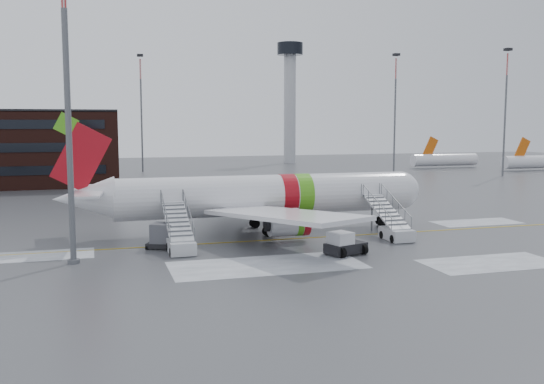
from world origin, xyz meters
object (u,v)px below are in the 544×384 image
object	(u,v)px
uld_container	(164,237)
light_mast_near	(67,98)
airliner	(256,196)
airstair_fwd	(393,227)
airstair_aft	(180,238)
pushback_tug	(344,245)

from	to	relation	value
uld_container	light_mast_near	distance (m)	13.54
airliner	uld_container	size ratio (longest dim) A/B	11.47
airstair_fwd	light_mast_near	world-z (taller)	light_mast_near
airstair_fwd	airstair_aft	size ratio (longest dim) A/B	1.00
airstair_fwd	light_mast_near	distance (m)	29.18
airliner	pushback_tug	size ratio (longest dim) A/B	9.79
uld_container	light_mast_near	bearing A→B (deg)	-152.69
airstair_aft	light_mast_near	xyz separation A→B (m)	(-8.07, -1.96, 10.95)
airstair_aft	airliner	bearing A→B (deg)	38.92
airstair_fwd	pushback_tug	size ratio (longest dim) A/B	2.15
light_mast_near	airstair_fwd	bearing A→B (deg)	4.15
airstair_aft	light_mast_near	world-z (taller)	light_mast_near
airstair_aft	uld_container	xyz separation A→B (m)	(-1.11, 1.64, -0.10)
airstair_fwd	pushback_tug	distance (m)	8.35
airliner	light_mast_near	world-z (taller)	light_mast_near
pushback_tug	uld_container	size ratio (longest dim) A/B	1.17
pushback_tug	light_mast_near	size ratio (longest dim) A/B	0.16
airstair_aft	uld_container	size ratio (longest dim) A/B	2.52
airliner	pushback_tug	xyz separation A→B (m)	(4.03, -11.41, -2.61)
pushback_tug	light_mast_near	bearing A→B (deg)	171.78
airstair_aft	uld_container	bearing A→B (deg)	124.24
airliner	uld_container	world-z (taller)	airliner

